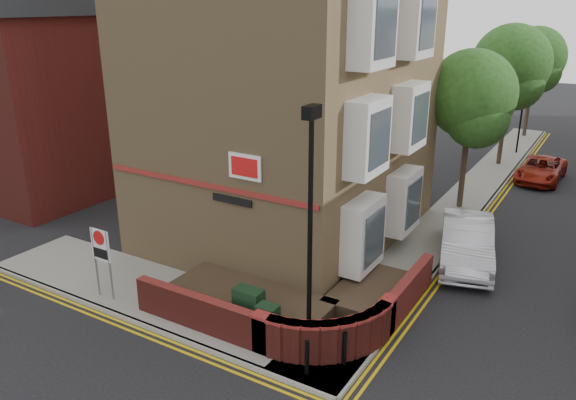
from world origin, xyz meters
The scene contains 22 objects.
ground centered at (0.00, 0.00, 0.00)m, with size 120.00×120.00×0.00m, color black.
pavement_corner centered at (-3.50, 1.50, 0.06)m, with size 13.00×3.00×0.12m, color gray.
pavement_main centered at (2.00, 16.00, 0.06)m, with size 2.00×32.00×0.12m, color gray.
kerb_side centered at (-3.50, 0.00, 0.06)m, with size 13.00×0.15×0.12m, color gray.
kerb_main_near centered at (3.00, 16.00, 0.06)m, with size 0.15×32.00×0.12m, color gray.
yellow_lines_side centered at (-3.50, -0.25, 0.01)m, with size 13.00×0.28×0.01m, color gold.
yellow_lines_main centered at (3.25, 16.00, 0.01)m, with size 0.28×32.00×0.01m, color gold.
corner_building centered at (-2.84, 8.00, 6.23)m, with size 8.95×10.40×13.60m.
garden_wall centered at (0.00, 2.50, 0.00)m, with size 6.80×6.00×1.20m, color maroon, non-canonical shape.
lamppost centered at (1.60, 1.20, 3.34)m, with size 0.25×0.50×6.30m.
utility_cabinet_large centered at (-0.30, 1.30, 0.72)m, with size 0.80×0.45×1.20m, color black.
utility_cabinet_small centered at (0.50, 1.00, 0.67)m, with size 0.55×0.40×1.10m, color black.
bollard_near centered at (2.00, 0.40, 0.57)m, with size 0.11×0.11×0.90m, color black.
bollard_far centered at (2.60, 1.20, 0.57)m, with size 0.11×0.11×0.90m, color black.
zone_sign centered at (-5.00, 0.50, 1.64)m, with size 0.72×0.07×2.20m.
side_building centered at (-15.00, 8.00, 4.55)m, with size 6.40×10.40×9.00m.
tree_near centered at (2.00, 14.05, 4.70)m, with size 3.64×3.65×6.70m.
tree_mid centered at (2.00, 22.05, 5.20)m, with size 4.03×4.03×7.42m.
tree_far centered at (2.00, 30.05, 4.91)m, with size 3.81×3.81×7.00m.
traffic_light_assembly centered at (2.40, 25.00, 2.78)m, with size 0.20×0.16×4.20m.
silver_car_near centered at (3.60, 8.73, 0.78)m, with size 1.66×4.76×1.57m, color silver.
red_car_main centered at (4.38, 20.22, 0.59)m, with size 1.95×4.23×1.17m, color maroon.
Camera 1 is at (7.45, -9.51, 8.56)m, focal length 35.00 mm.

